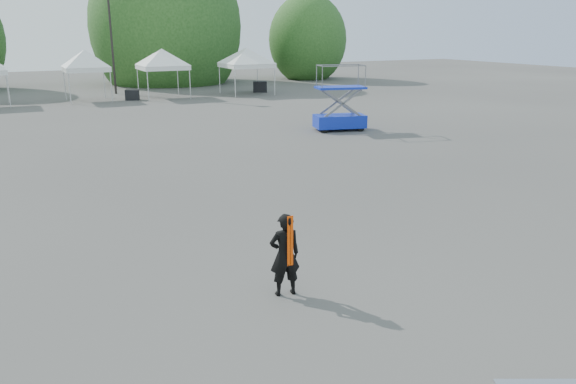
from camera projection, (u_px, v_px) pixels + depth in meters
name	position (u px, v px, depth m)	size (l,w,h in m)	color
ground	(253.00, 237.00, 12.94)	(120.00, 120.00, 0.00)	#474442
light_pole_east	(109.00, 16.00, 40.05)	(0.60, 0.25, 9.80)	black
tree_mid_e	(166.00, 26.00, 48.85)	(5.12, 5.12, 7.79)	#382314
tree_far_e	(308.00, 40.00, 53.18)	(3.84, 3.84, 5.84)	#382314
tent_e	(85.00, 54.00, 36.66)	(3.93, 3.93, 3.88)	silver
tent_f	(162.00, 53.00, 38.37)	(4.36, 4.36, 3.88)	silver
tent_g	(246.00, 51.00, 40.49)	(4.62, 4.62, 3.88)	silver
man	(285.00, 255.00, 9.94)	(0.61, 0.45, 1.53)	black
scissor_lift	(340.00, 98.00, 26.15)	(2.57, 1.73, 3.03)	#0D31AE
crate_mid	(132.00, 95.00, 37.80)	(0.89, 0.69, 0.69)	black
crate_east	(260.00, 87.00, 42.60)	(1.02, 0.80, 0.80)	black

